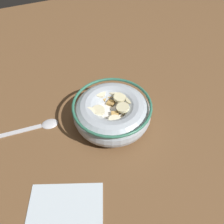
{
  "coord_description": "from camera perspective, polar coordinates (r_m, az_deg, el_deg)",
  "views": [
    {
      "loc": [
        -12.55,
        -29.53,
        40.04
      ],
      "look_at": [
        0.0,
        0.0,
        3.0
      ],
      "focal_mm": 37.27,
      "sensor_mm": 36.0,
      "label": 1
    }
  ],
  "objects": [
    {
      "name": "cereal_bowl",
      "position": [
        0.49,
        -0.0,
        -0.0
      ],
      "size": [
        16.51,
        16.51,
        5.52
      ],
      "color": "#B2BCC6",
      "rests_on": "ground_plane"
    },
    {
      "name": "ground_plane",
      "position": [
        0.52,
        0.0,
        -2.88
      ],
      "size": [
        130.95,
        130.95,
        2.0
      ],
      "primitive_type": "cube",
      "color": "brown"
    },
    {
      "name": "spoon",
      "position": [
        0.53,
        -17.83,
        -3.3
      ],
      "size": [
        15.29,
        3.04,
        0.8
      ],
      "color": "silver",
      "rests_on": "ground_plane"
    },
    {
      "name": "folded_napkin",
      "position": [
        0.43,
        -11.29,
        -21.46
      ],
      "size": [
        14.42,
        11.59,
        0.3
      ],
      "primitive_type": "cube",
      "rotation": [
        0.0,
        0.0,
        -0.37
      ],
      "color": "silver",
      "rests_on": "ground_plane"
    }
  ]
}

